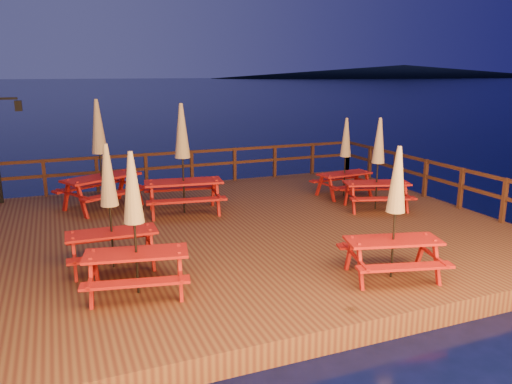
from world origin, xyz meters
The scene contains 13 objects.
ground centered at (0.00, 0.00, 0.00)m, with size 500.00×500.00×0.00m, color black.
deck centered at (0.00, 0.00, 0.20)m, with size 12.00×10.00×0.40m, color #4C2518.
deck_piles centered at (0.00, 0.00, -0.30)m, with size 11.44×9.44×1.40m.
railing centered at (0.00, 1.78, 1.16)m, with size 11.80×9.75×1.10m.
lamp_post centered at (-5.39, 4.55, 2.20)m, with size 0.85×0.18×3.00m.
headland_right centered at (185.00, 230.00, 3.50)m, with size 230.40×86.40×7.00m, color black.
picnic_table_0 centered at (1.34, -3.78, 1.62)m, with size 1.93×1.72×2.35m.
picnic_table_1 centered at (-2.95, -2.75, 1.63)m, with size 1.89×1.66×2.37m.
picnic_table_2 centered at (3.72, 1.65, 1.58)m, with size 1.72×1.47×2.28m.
picnic_table_3 centered at (3.74, 0.10, 1.65)m, with size 2.01×1.81×2.41m.
picnic_table_4 centered at (-1.06, 1.66, 1.86)m, with size 2.16×1.86×2.80m.
picnic_table_5 centered at (-3.19, -1.45, 1.61)m, with size 1.66×1.38×2.32m.
picnic_table_6 centered at (-2.95, 2.93, 1.89)m, with size 2.55×2.40×2.87m.
Camera 1 is at (-4.01, -10.55, 3.99)m, focal length 35.00 mm.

